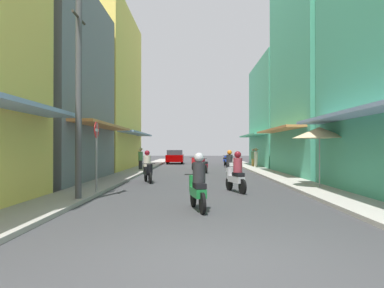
{
  "coord_description": "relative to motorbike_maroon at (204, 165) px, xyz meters",
  "views": [
    {
      "loc": [
        -0.24,
        -5.62,
        1.72
      ],
      "look_at": [
        -0.48,
        19.59,
        1.95
      ],
      "focal_mm": 34.84,
      "sensor_mm": 36.0,
      "label": 1
    }
  ],
  "objects": [
    {
      "name": "sidewalk_left",
      "position": [
        -4.82,
        -0.1,
        -0.44
      ],
      "size": [
        1.61,
        55.14,
        0.12
      ],
      "primitive_type": "cube",
      "color": "#9E9991",
      "rests_on": "ground"
    },
    {
      "name": "sidewalk_right",
      "position": [
        4.14,
        -0.1,
        -0.44
      ],
      "size": [
        1.61,
        55.14,
        0.12
      ],
      "primitive_type": "cube",
      "color": "#ADA89E",
      "rests_on": "ground"
    },
    {
      "name": "motorbike_black",
      "position": [
        -2.93,
        -7.08,
        0.2
      ],
      "size": [
        0.72,
        1.75,
        1.58
      ],
      "color": "black",
      "rests_on": "ground"
    },
    {
      "name": "building_right_mid",
      "position": [
        7.94,
        -2.51,
        7.92
      ],
      "size": [
        7.05,
        9.73,
        16.87
      ],
      "color": "#4CB28C",
      "rests_on": "ground"
    },
    {
      "name": "pedestrian_midway",
      "position": [
        4.39,
        6.84,
        0.31
      ],
      "size": [
        0.34,
        0.34,
        1.62
      ],
      "color": "#BF8C3F",
      "rests_on": "ground"
    },
    {
      "name": "utility_pole",
      "position": [
        -4.27,
        -13.63,
        2.78
      ],
      "size": [
        0.2,
        1.2,
        6.41
      ],
      "color": "#4C4C4F",
      "rests_on": "ground"
    },
    {
      "name": "motorbike_white",
      "position": [
        1.27,
        -5.33,
        0.2
      ],
      "size": [
        0.55,
        1.81,
        1.58
      ],
      "color": "black",
      "rests_on": "ground"
    },
    {
      "name": "pedestrian_far",
      "position": [
        -4.61,
        1.9,
        0.47
      ],
      "size": [
        0.44,
        0.44,
        1.73
      ],
      "color": "#262628",
      "rests_on": "ground"
    },
    {
      "name": "vendor_umbrella",
      "position": [
        4.41,
        -10.27,
        1.81
      ],
      "size": [
        2.15,
        2.15,
        2.54
      ],
      "color": "#99999E",
      "rests_on": "ground"
    },
    {
      "name": "street_sign_no_entry",
      "position": [
        -4.17,
        -11.88,
        1.21
      ],
      "size": [
        0.07,
        0.6,
        2.65
      ],
      "color": "gray",
      "rests_on": "ground"
    },
    {
      "name": "building_right_far",
      "position": [
        7.93,
        7.91,
        4.14
      ],
      "size": [
        7.05,
        10.39,
        9.3
      ],
      "color": "#4CB28C",
      "rests_on": "ground"
    },
    {
      "name": "building_left_mid",
      "position": [
        -8.62,
        -6.82,
        4.21
      ],
      "size": [
        7.05,
        9.05,
        9.43
      ],
      "color": "slate",
      "rests_on": "ground"
    },
    {
      "name": "motorbike_maroon",
      "position": [
        0.0,
        0.0,
        0.0
      ],
      "size": [
        0.59,
        1.8,
        0.96
      ],
      "color": "black",
      "rests_on": "ground"
    },
    {
      "name": "motorbike_silver",
      "position": [
        0.96,
        -11.03,
        0.2
      ],
      "size": [
        0.73,
        1.75,
        1.58
      ],
      "color": "black",
      "rests_on": "ground"
    },
    {
      "name": "pedestrian_crossing",
      "position": [
        4.33,
        4.97,
        0.45
      ],
      "size": [
        0.44,
        0.44,
        1.7
      ],
      "color": "beige",
      "rests_on": "ground"
    },
    {
      "name": "building_left_far",
      "position": [
        -8.62,
        3.59,
        5.61
      ],
      "size": [
        7.05,
        11.06,
        12.24
      ],
      "color": "#EFD159",
      "rests_on": "ground"
    },
    {
      "name": "ground_plane",
      "position": [
        -0.34,
        -0.1,
        -0.5
      ],
      "size": [
        103.72,
        103.72,
        0.0
      ],
      "primitive_type": "plane",
      "color": "#38383A"
    },
    {
      "name": "parked_car",
      "position": [
        -2.76,
        13.96,
        0.24
      ],
      "size": [
        1.81,
        4.12,
        1.45
      ],
      "color": "#8C0000",
      "rests_on": "ground"
    },
    {
      "name": "motorbike_red",
      "position": [
        -0.66,
        3.74,
        0.0
      ],
      "size": [
        0.64,
        1.78,
        0.96
      ],
      "color": "black",
      "rests_on": "ground"
    },
    {
      "name": "motorbike_blue",
      "position": [
        2.26,
        10.32,
        0.0
      ],
      "size": [
        0.6,
        1.8,
        0.96
      ],
      "color": "black",
      "rests_on": "ground"
    },
    {
      "name": "motorbike_green",
      "position": [
        -0.53,
        -15.14,
        0.2
      ],
      "size": [
        0.62,
        1.79,
        1.58
      ],
      "color": "black",
      "rests_on": "ground"
    }
  ]
}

